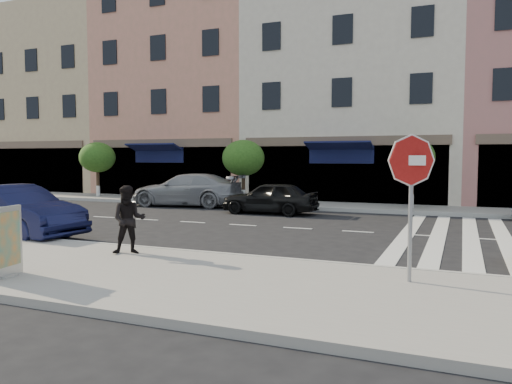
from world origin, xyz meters
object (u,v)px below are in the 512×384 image
Objects in this scene: stop_sign at (411,175)px; car_far_left at (187,190)px; poster_board at (5,243)px; walker at (129,220)px; car_far_mid at (270,198)px; car_near_mid at (14,211)px.

stop_sign is 0.48× the size of car_far_left.
poster_board is at bearing 10.97° from car_far_left.
car_far_left is (-5.22, 11.47, -0.15)m from walker.
stop_sign reaches higher than car_far_mid.
walker is 1.20× the size of poster_board.
car_far_mid is (4.88, -1.50, -0.11)m from car_far_left.
poster_board is 0.24× the size of car_far_left.
car_near_mid is 9.84m from car_far_mid.
car_far_mid is (-0.35, 9.97, -0.26)m from walker.
walker reaches higher than car_far_mid.
stop_sign is 1.67× the size of walker.
car_far_mid is at bearing 60.43° from walker.
walker is at bearing 162.91° from stop_sign.
car_near_mid is at bearing 157.05° from stop_sign.
poster_board is (-6.93, -2.51, -1.27)m from stop_sign.
poster_board is 6.05m from car_near_mid.
stop_sign is at bearing 37.68° from car_far_left.
poster_board is at bearing -174.91° from stop_sign.
poster_board is 0.28× the size of car_near_mid.
walker reaches higher than poster_board.
car_near_mid is at bearing 133.46° from walker.
car_near_mid is 1.18× the size of car_far_mid.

